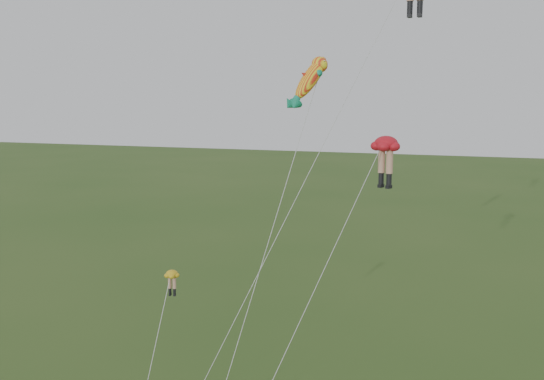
% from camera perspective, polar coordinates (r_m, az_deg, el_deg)
% --- Properties ---
extents(legs_kite_red_mid, '(6.51, 9.76, 14.88)m').
position_cam_1_polar(legs_kite_red_mid, '(30.48, 10.50, 3.60)').
color(legs_kite_red_mid, red).
rests_on(legs_kite_red_mid, ground).
extents(legs_kite_yellow, '(1.42, 3.38, 8.43)m').
position_cam_1_polar(legs_kite_yellow, '(30.28, -9.70, -9.27)').
color(legs_kite_yellow, gold).
rests_on(legs_kite_yellow, ground).
extents(fish_kite, '(4.31, 8.69, 19.09)m').
position_cam_1_polar(fish_kite, '(31.64, 3.60, 10.28)').
color(fish_kite, yellow).
rests_on(fish_kite, ground).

